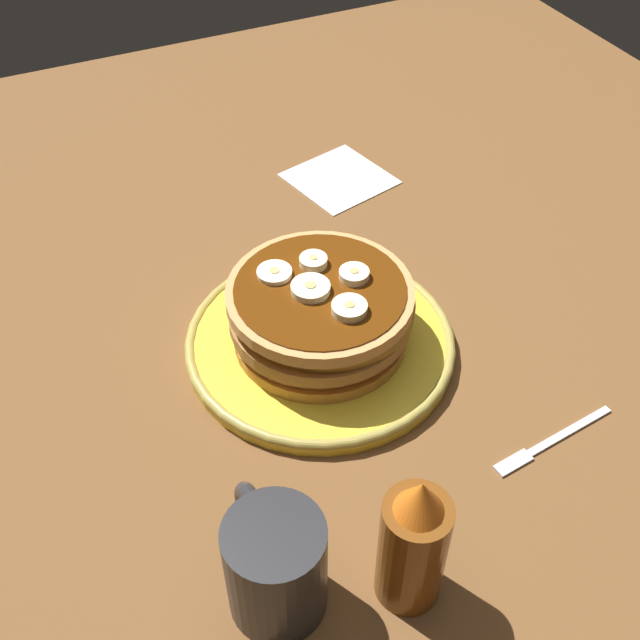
# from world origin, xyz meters

# --- Properties ---
(ground_plane) EXTENTS (1.40, 1.40, 0.03)m
(ground_plane) POSITION_xyz_m (0.00, 0.00, -0.01)
(ground_plane) COLOR brown
(plate) EXTENTS (0.26, 0.26, 0.02)m
(plate) POSITION_xyz_m (0.00, 0.00, 0.01)
(plate) COLOR yellow
(plate) RESTS_ON ground_plane
(pancake_stack) EXTENTS (0.18, 0.18, 0.06)m
(pancake_stack) POSITION_xyz_m (0.00, -0.00, 0.05)
(pancake_stack) COLOR #C07F36
(pancake_stack) RESTS_ON plate
(banana_slice_0) EXTENTS (0.04, 0.04, 0.01)m
(banana_slice_0) POSITION_xyz_m (0.00, 0.01, 0.08)
(banana_slice_0) COLOR #F3EABE
(banana_slice_0) RESTS_ON pancake_stack
(banana_slice_1) EXTENTS (0.03, 0.03, 0.01)m
(banana_slice_1) POSITION_xyz_m (0.00, -0.03, 0.08)
(banana_slice_1) COLOR #FDEEC2
(banana_slice_1) RESTS_ON pancake_stack
(banana_slice_2) EXTENTS (0.03, 0.03, 0.01)m
(banana_slice_2) POSITION_xyz_m (0.03, -0.01, 0.08)
(banana_slice_2) COLOR #FEF2C0
(banana_slice_2) RESTS_ON pancake_stack
(banana_slice_3) EXTENTS (0.03, 0.03, 0.01)m
(banana_slice_3) POSITION_xyz_m (-0.04, -0.01, 0.08)
(banana_slice_3) COLOR #EDECBA
(banana_slice_3) RESTS_ON pancake_stack
(banana_slice_4) EXTENTS (0.03, 0.03, 0.01)m
(banana_slice_4) POSITION_xyz_m (0.03, 0.03, 0.08)
(banana_slice_4) COLOR #FBEFC5
(banana_slice_4) RESTS_ON pancake_stack
(coffee_mug) EXTENTS (0.11, 0.07, 0.09)m
(coffee_mug) POSITION_xyz_m (-0.21, 0.14, 0.05)
(coffee_mug) COLOR #262628
(coffee_mug) RESTS_ON ground_plane
(napkin) EXTENTS (0.13, 0.13, 0.00)m
(napkin) POSITION_xyz_m (0.25, -0.14, 0.00)
(napkin) COLOR white
(napkin) RESTS_ON ground_plane
(fork) EXTENTS (0.02, 0.13, 0.01)m
(fork) POSITION_xyz_m (-0.19, -0.13, 0.00)
(fork) COLOR silver
(fork) RESTS_ON ground_plane
(syrup_bottle) EXTENTS (0.05, 0.05, 0.13)m
(syrup_bottle) POSITION_xyz_m (-0.25, 0.05, 0.06)
(syrup_bottle) COLOR brown
(syrup_bottle) RESTS_ON ground_plane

